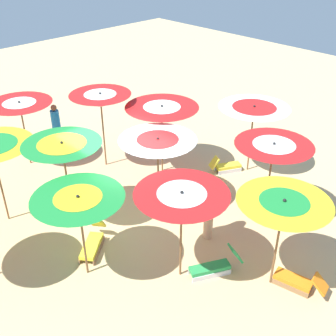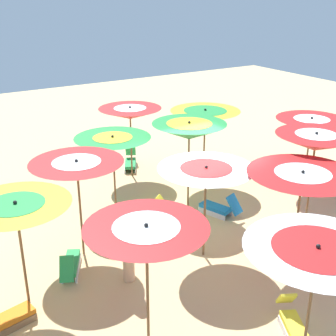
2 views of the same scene
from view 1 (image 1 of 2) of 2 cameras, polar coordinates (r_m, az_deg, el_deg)
The scene contains 18 objects.
ground at distance 11.93m, azimuth -5.35°, elevation -6.15°, with size 37.93×37.93×0.04m, color #D1B57F.
beach_umbrella_0 at distance 13.16m, azimuth 11.60°, elevation 7.52°, with size 2.19×2.19×2.28m.
beach_umbrella_1 at distance 12.85m, azimuth -0.84°, elevation 7.46°, with size 2.26×2.26×2.31m.
beach_umbrella_2 at distance 13.27m, azimuth -9.17°, elevation 9.10°, with size 1.92×1.92×2.56m.
beach_umbrella_3 at distance 14.13m, azimuth -19.47°, elevation 7.62°, with size 2.05×2.05×2.23m.
beach_umbrella_4 at distance 10.91m, azimuth 14.12°, elevation 2.17°, with size 2.00×2.00×2.34m.
beach_umbrella_5 at distance 11.11m, azimuth -1.40°, elevation 3.04°, with size 2.09×2.09×2.21m.
beach_umbrella_6 at distance 10.62m, azimuth -14.14°, elevation 2.26°, with size 1.97×1.97×2.49m.
beach_umbrella_8 at distance 8.86m, azimuth 15.38°, elevation -5.51°, with size 1.94×1.94×2.32m.
beach_umbrella_9 at distance 8.71m, azimuth 1.88°, elevation -4.29°, with size 2.03×2.03×2.34m.
beach_umbrella_10 at distance 9.03m, azimuth -12.08°, elevation -4.79°, with size 1.99×1.99×2.20m.
lounger_0 at distance 13.76m, azimuth 7.92°, elevation 0.27°, with size 1.08×0.77×0.58m.
lounger_2 at distance 10.01m, azimuth 6.31°, elevation -13.14°, with size 1.27×0.85×0.70m.
lounger_3 at distance 10.72m, azimuth -10.23°, elevation -10.03°, with size 1.20×1.05×0.61m.
lounger_4 at distance 12.32m, azimuth -10.68°, elevation -3.87°, with size 1.25×0.72×0.70m.
lounger_5 at distance 10.07m, azimuth 17.19°, elevation -14.49°, with size 0.58×1.20×0.54m.
beachgoer_1 at distance 10.54m, azimuth 5.62°, elevation -5.55°, with size 0.30×0.30×1.73m.
beachgoer_2 at distance 15.29m, azimuth -14.97°, elevation 5.56°, with size 0.30×0.30×1.66m.
Camera 1 is at (-5.82, -7.56, 7.14)m, focal length 44.75 mm.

